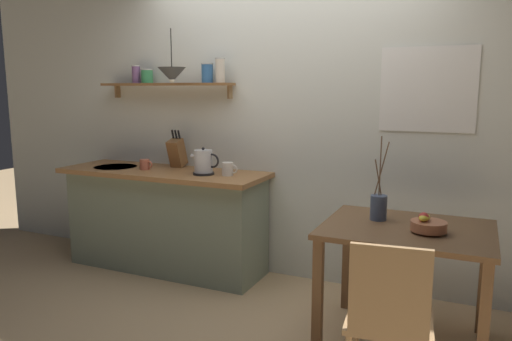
{
  "coord_description": "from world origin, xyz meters",
  "views": [
    {
      "loc": [
        1.44,
        -3.13,
        1.58
      ],
      "look_at": [
        -0.1,
        0.25,
        0.95
      ],
      "focal_mm": 34.35,
      "sensor_mm": 36.0,
      "label": 1
    }
  ],
  "objects": [
    {
      "name": "kitchen_counter",
      "position": [
        -1.0,
        0.32,
        0.45
      ],
      "size": [
        1.83,
        0.63,
        0.88
      ],
      "color": "gray",
      "rests_on": "ground_plane"
    },
    {
      "name": "electric_kettle",
      "position": [
        -0.57,
        0.26,
        0.98
      ],
      "size": [
        0.26,
        0.17,
        0.22
      ],
      "color": "black",
      "rests_on": "kitchen_counter"
    },
    {
      "name": "coffee_mug_spare",
      "position": [
        -0.37,
        0.3,
        0.94
      ],
      "size": [
        0.13,
        0.09,
        0.11
      ],
      "color": "white",
      "rests_on": "kitchen_counter"
    },
    {
      "name": "wall_shelf",
      "position": [
        -1.01,
        0.49,
        1.65
      ],
      "size": [
        1.29,
        0.2,
        0.33
      ],
      "color": "brown"
    },
    {
      "name": "dining_table",
      "position": [
        1.09,
        -0.16,
        0.64
      ],
      "size": [
        0.99,
        0.8,
        0.75
      ],
      "color": "brown",
      "rests_on": "ground_plane"
    },
    {
      "name": "pendant_lamp",
      "position": [
        -0.82,
        0.21,
        1.68
      ],
      "size": [
        0.22,
        0.22,
        0.42
      ],
      "color": "black"
    },
    {
      "name": "twig_vase",
      "position": [
        0.9,
        -0.06,
        0.84
      ],
      "size": [
        0.1,
        0.1,
        0.54
      ],
      "color": "#475675",
      "rests_on": "dining_table"
    },
    {
      "name": "coffee_mug_by_sink",
      "position": [
        -1.16,
        0.27,
        0.93
      ],
      "size": [
        0.12,
        0.08,
        0.09
      ],
      "color": "#C6664C",
      "rests_on": "kitchen_counter"
    },
    {
      "name": "dining_chair_near",
      "position": [
        1.12,
        -0.89,
        0.5
      ],
      "size": [
        0.45,
        0.44,
        0.89
      ],
      "color": "tan",
      "rests_on": "ground_plane"
    },
    {
      "name": "ground_plane",
      "position": [
        0.0,
        0.0,
        0.0
      ],
      "size": [
        14.0,
        14.0,
        0.0
      ],
      "primitive_type": "plane",
      "color": "tan"
    },
    {
      "name": "knife_block",
      "position": [
        -0.97,
        0.47,
        1.02
      ],
      "size": [
        0.12,
        0.18,
        0.33
      ],
      "color": "brown",
      "rests_on": "kitchen_counter"
    },
    {
      "name": "fruit_bowl",
      "position": [
        1.21,
        -0.23,
        0.8
      ],
      "size": [
        0.2,
        0.2,
        0.12
      ],
      "color": "#BC704C",
      "rests_on": "dining_table"
    },
    {
      "name": "back_wall",
      "position": [
        0.2,
        0.65,
        1.35
      ],
      "size": [
        6.8,
        0.11,
        2.7
      ],
      "color": "silver",
      "rests_on": "ground_plane"
    }
  ]
}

